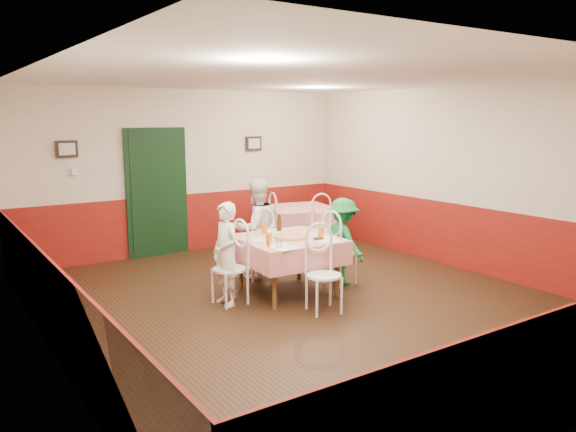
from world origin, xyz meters
TOP-DOWN VIEW (x-y plane):
  - floor at (0.00, 0.00)m, footprint 7.00×7.00m
  - ceiling at (0.00, 0.00)m, footprint 7.00×7.00m
  - back_wall at (0.00, 3.50)m, footprint 6.00×0.10m
  - left_wall at (-3.00, 0.00)m, footprint 0.10×7.00m
  - right_wall at (3.00, 0.00)m, footprint 0.10×7.00m
  - wainscot_back at (0.00, 3.48)m, footprint 6.00×0.03m
  - wainscot_front at (0.00, -3.48)m, footprint 6.00×0.03m
  - wainscot_left at (-2.98, 0.00)m, footprint 0.03×7.00m
  - wainscot_right at (2.98, 0.00)m, footprint 0.03×7.00m
  - door at (-0.60, 3.45)m, footprint 0.96×0.06m
  - picture_left at (-2.00, 3.45)m, footprint 0.32×0.03m
  - picture_right at (1.30, 3.45)m, footprint 0.32×0.03m
  - thermostat at (-1.90, 3.45)m, footprint 0.10×0.03m
  - main_table at (0.05, 0.46)m, footprint 1.29×1.29m
  - second_table at (1.64, 2.46)m, footprint 1.33×1.33m
  - chair_left at (-0.80, 0.50)m, footprint 0.45×0.45m
  - chair_right at (0.90, 0.41)m, footprint 0.47×0.47m
  - chair_far at (0.10, 1.30)m, footprint 0.46×0.46m
  - chair_near at (0.00, -0.39)m, footprint 0.51×0.51m
  - chair_second_a at (0.89, 2.46)m, footprint 0.50×0.50m
  - chair_second_b at (1.64, 1.71)m, footprint 0.50×0.50m
  - pizza at (0.08, 0.43)m, footprint 0.46×0.46m
  - plate_left at (-0.36, 0.50)m, footprint 0.26×0.26m
  - plate_right at (0.46, 0.41)m, footprint 0.26×0.26m
  - plate_far at (0.07, 0.88)m, footprint 0.26×0.26m
  - glass_a at (-0.38, 0.25)m, footprint 0.08×0.08m
  - glass_b at (0.43, 0.24)m, footprint 0.08×0.08m
  - glass_c at (-0.07, 0.85)m, footprint 0.07×0.07m
  - beer_bottle at (0.16, 0.83)m, footprint 0.07×0.07m
  - shaker_a at (-0.40, 0.03)m, footprint 0.04×0.04m
  - shaker_b at (-0.34, 0.02)m, footprint 0.04×0.04m
  - shaker_c at (-0.46, 0.13)m, footprint 0.04×0.04m
  - menu_left at (-0.30, 0.05)m, footprint 0.33×0.42m
  - menu_right at (0.41, 0.08)m, footprint 0.39×0.46m
  - wallet at (0.32, 0.14)m, footprint 0.11×0.10m
  - diner_left at (-0.85, 0.51)m, footprint 0.32×0.48m
  - diner_far at (0.10, 1.35)m, footprint 0.73×0.58m
  - diner_right at (0.95, 0.40)m, footprint 0.47×0.80m

SIDE VIEW (x-z plane):
  - floor at x=0.00m, z-range 0.00..0.00m
  - main_table at x=0.05m, z-range -0.01..0.76m
  - second_table at x=1.64m, z-range -0.01..0.76m
  - chair_left at x=-0.80m, z-range 0.00..0.90m
  - chair_right at x=0.90m, z-range 0.00..0.90m
  - chair_far at x=0.10m, z-range 0.00..0.90m
  - chair_near at x=0.00m, z-range 0.00..0.90m
  - chair_second_a at x=0.89m, z-range 0.00..0.90m
  - chair_second_b at x=1.64m, z-range 0.00..0.90m
  - wainscot_back at x=0.00m, z-range 0.00..1.00m
  - wainscot_front at x=0.00m, z-range 0.00..1.00m
  - wainscot_left at x=-2.98m, z-range 0.00..1.00m
  - wainscot_right at x=2.98m, z-range 0.00..1.00m
  - diner_right at x=0.95m, z-range 0.00..1.22m
  - diner_left at x=-0.85m, z-range 0.00..1.30m
  - diner_far at x=0.10m, z-range 0.00..1.46m
  - menu_left at x=-0.30m, z-range 0.76..0.76m
  - menu_right at x=0.41m, z-range 0.76..0.76m
  - plate_left at x=-0.36m, z-range 0.76..0.77m
  - plate_right at x=0.46m, z-range 0.76..0.77m
  - plate_far at x=0.07m, z-range 0.76..0.77m
  - wallet at x=0.32m, z-range 0.76..0.78m
  - pizza at x=0.08m, z-range 0.76..0.79m
  - shaker_a at x=-0.40m, z-range 0.76..0.85m
  - shaker_b at x=-0.34m, z-range 0.76..0.85m
  - shaker_c at x=-0.46m, z-range 0.76..0.85m
  - glass_c at x=-0.07m, z-range 0.76..0.89m
  - glass_b at x=0.43m, z-range 0.76..0.90m
  - glass_a at x=-0.38m, z-range 0.76..0.90m
  - beer_bottle at x=0.16m, z-range 0.76..0.99m
  - door at x=-0.60m, z-range 0.00..2.10m
  - back_wall at x=0.00m, z-range 0.00..2.80m
  - left_wall at x=-3.00m, z-range 0.00..2.80m
  - right_wall at x=3.00m, z-range 0.00..2.80m
  - thermostat at x=-1.90m, z-range 1.45..1.55m
  - picture_left at x=-2.00m, z-range 1.72..1.98m
  - picture_right at x=1.30m, z-range 1.72..1.98m
  - ceiling at x=0.00m, z-range 2.80..2.80m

